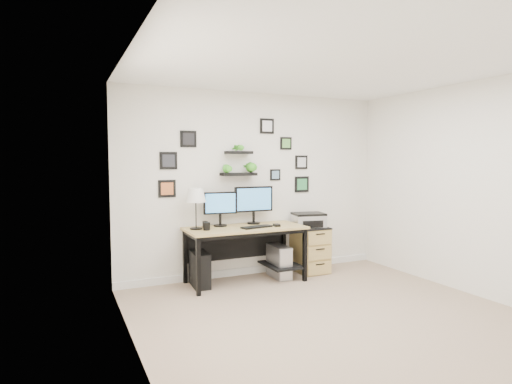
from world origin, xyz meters
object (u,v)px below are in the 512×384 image
monitor_left (220,206)px  mug (207,226)px  monitor_right (254,202)px  pc_tower_black (200,269)px  printer (309,220)px  pc_tower_grey (279,262)px  desk (247,236)px  file_cabinet (310,249)px  table_lamp (196,196)px

monitor_left → mug: size_ratio=4.65×
monitor_right → pc_tower_black: bearing=-170.5°
monitor_right → pc_tower_black: monitor_right is taller
mug → printer: printer is taller
monitor_right → pc_tower_grey: 0.91m
printer → desk: bearing=-176.2°
mug → pc_tower_black: 0.59m
desk → mug: 0.61m
monitor_right → file_cabinet: bearing=-8.2°
monitor_left → mug: 0.42m
desk → printer: bearing=3.8°
pc_tower_black → printer: 1.76m
monitor_left → mug: bearing=-139.7°
desk → monitor_right: monitor_right is taller
desk → pc_tower_black: desk is taller
file_cabinet → monitor_left: bearing=175.4°
desk → monitor_right: 0.51m
monitor_right → table_lamp: table_lamp is taller
mug → file_cabinet: mug is taller
mug → monitor_right: bearing=17.4°
pc_tower_grey → printer: 0.77m
pc_tower_black → pc_tower_grey: size_ratio=0.97×
file_cabinet → desk: bearing=-176.8°
desk → mug: size_ratio=15.94×
monitor_left → printer: monitor_left is taller
desk → monitor_left: monitor_left is taller
desk → pc_tower_grey: desk is taller
monitor_left → monitor_right: bearing=1.6°
monitor_right → table_lamp: 0.89m
monitor_right → mug: monitor_right is taller
table_lamp → file_cabinet: table_lamp is taller
table_lamp → printer: (1.70, -0.01, -0.41)m
pc_tower_grey → mug: bearing=-178.1°
desk → table_lamp: table_lamp is taller
mug → pc_tower_black: bearing=123.6°
monitor_right → file_cabinet: size_ratio=0.85×
table_lamp → mug: table_lamp is taller
mug → file_cabinet: (1.63, 0.12, -0.46)m
desk → pc_tower_black: 0.77m
mug → file_cabinet: bearing=4.2°
pc_tower_black → file_cabinet: (1.70, 0.02, 0.11)m
pc_tower_grey → file_cabinet: bearing=8.4°
mug → pc_tower_black: mug is taller
desk → table_lamp: size_ratio=2.99×
table_lamp → printer: 1.75m
pc_tower_grey → printer: size_ratio=0.93×
desk → monitor_right: (0.19, 0.18, 0.44)m
monitor_left → table_lamp: (-0.37, -0.09, 0.16)m
monitor_right → printer: 0.89m
pc_tower_black → file_cabinet: bearing=5.0°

